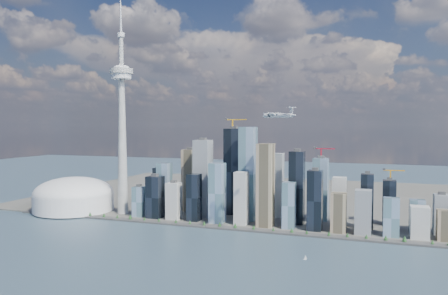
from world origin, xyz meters
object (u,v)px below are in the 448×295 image
(needle_tower, at_px, (122,120))
(airplane, at_px, (278,115))
(dome_stadium, at_px, (74,196))
(sailboat_west, at_px, (305,258))

(needle_tower, bearing_deg, airplane, -19.22)
(needle_tower, height_order, dome_stadium, needle_tower)
(airplane, bearing_deg, sailboat_west, -23.09)
(dome_stadium, xyz_separation_m, sailboat_west, (626.69, -206.53, -36.78))
(airplane, bearing_deg, dome_stadium, -168.84)
(needle_tower, xyz_separation_m, sailboat_west, (486.69, -216.53, -233.19))
(dome_stadium, bearing_deg, airplane, -13.74)
(airplane, height_order, sailboat_west, airplane)
(needle_tower, relative_size, sailboat_west, 66.56)
(dome_stadium, xyz_separation_m, airplane, (565.11, -138.17, 201.94))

